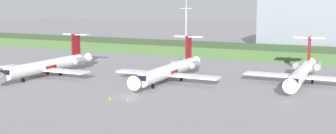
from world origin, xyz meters
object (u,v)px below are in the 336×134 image
Objects in this scene: regional_jet_third at (302,72)px; antenna_mast at (186,25)px; regional_jet_second at (170,70)px; regional_jet_nearest at (48,65)px; safety_cone_front_marker at (110,98)px; safety_cone_mid_marker at (128,100)px.

regional_jet_third is 58.36m from antenna_mast.
regional_jet_second is 51.73m from antenna_mast.
regional_jet_nearest reaches higher than safety_cone_front_marker.
safety_cone_mid_marker is at bearing -87.36° from regional_jet_second.
regional_jet_second is 19.40m from safety_cone_mid_marker.
safety_cone_front_marker is at bearing 178.73° from safety_cone_mid_marker.
regional_jet_third is at bearing 48.35° from safety_cone_mid_marker.
safety_cone_front_marker is 3.69m from safety_cone_mid_marker.
safety_cone_mid_marker is (3.69, -0.08, 0.00)m from safety_cone_front_marker.
regional_jet_nearest is 1.00× the size of regional_jet_second.
regional_jet_nearest is 56.36× the size of safety_cone_mid_marker.
regional_jet_third is 1.39× the size of antenna_mast.
regional_jet_nearest is at bearing -102.06° from antenna_mast.
regional_jet_nearest is 56.36× the size of safety_cone_front_marker.
safety_cone_mid_marker is at bearing -131.65° from regional_jet_third.
safety_cone_front_marker is (25.07, -13.57, -2.26)m from regional_jet_nearest.
regional_jet_second is at bearing -71.49° from antenna_mast.
antenna_mast is at bearing 77.94° from regional_jet_nearest.
antenna_mast reaches higher than regional_jet_nearest.
safety_cone_front_marker is 1.00× the size of safety_cone_mid_marker.
safety_cone_mid_marker is at bearing -1.27° from safety_cone_front_marker.
regional_jet_nearest and regional_jet_third have the same top height.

